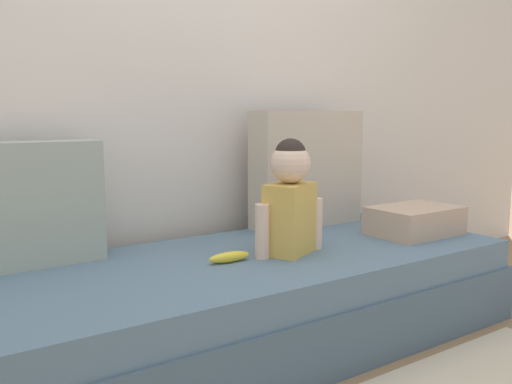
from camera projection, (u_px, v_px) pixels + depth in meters
The scene contains 8 objects.
ground_plane at pixel (230, 349), 2.17m from camera, with size 12.00×12.00×0.00m, color #93704C.
back_wall at pixel (160, 69), 2.48m from camera, with size 5.63×0.10×2.23m, color silver.
couch at pixel (230, 305), 2.15m from camera, with size 2.43×0.89×0.36m.
throw_pillow_left at pixel (21, 205), 1.99m from camera, with size 0.57×0.16×0.45m, color #99A393.
throw_pillow_right at pixel (307, 169), 2.74m from camera, with size 0.60×0.16×0.57m, color #C1B29E.
toddler at pixel (290, 198), 2.18m from camera, with size 0.32×0.22×0.46m.
banana at pixel (230, 257), 2.07m from camera, with size 0.17×0.04×0.04m, color yellow.
folded_blanket at pixel (415, 221), 2.55m from camera, with size 0.40×0.28×0.13m, color tan.
Camera 1 is at (-1.10, -1.75, 0.91)m, focal length 38.91 mm.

